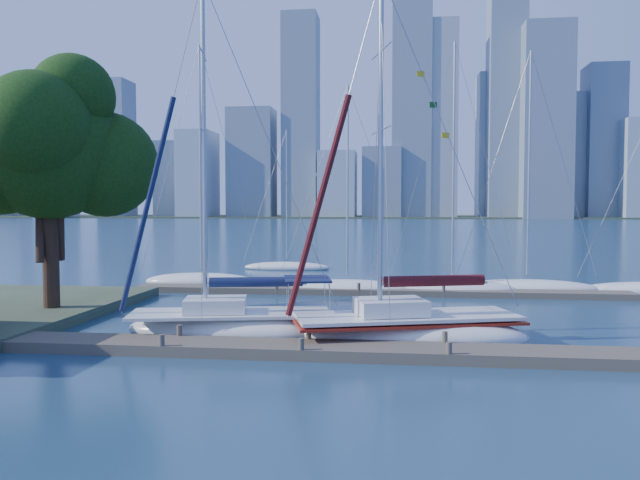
# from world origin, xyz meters

# --- Properties ---
(ground) EXTENTS (700.00, 700.00, 0.00)m
(ground) POSITION_xyz_m (0.00, 0.00, 0.00)
(ground) COLOR #162F48
(ground) RESTS_ON ground
(near_dock) EXTENTS (26.00, 2.00, 0.40)m
(near_dock) POSITION_xyz_m (0.00, 0.00, 0.20)
(near_dock) COLOR brown
(near_dock) RESTS_ON ground
(far_dock) EXTENTS (30.00, 1.80, 0.36)m
(far_dock) POSITION_xyz_m (2.00, 16.00, 0.18)
(far_dock) COLOR brown
(far_dock) RESTS_ON ground
(far_shore) EXTENTS (800.00, 100.00, 1.50)m
(far_shore) POSITION_xyz_m (0.00, 320.00, 0.00)
(far_shore) COLOR #38472D
(far_shore) RESTS_ON ground
(tree) EXTENTS (9.39, 8.56, 12.38)m
(tree) POSITION_xyz_m (-13.14, 6.01, 8.31)
(tree) COLOR black
(tree) RESTS_ON ground
(sailboat_navy) EXTENTS (9.14, 4.57, 14.98)m
(sailboat_navy) POSITION_xyz_m (-3.49, 2.76, 1.17)
(sailboat_navy) COLOR silver
(sailboat_navy) RESTS_ON ground
(sailboat_maroon) EXTENTS (9.83, 5.61, 14.77)m
(sailboat_maroon) POSITION_xyz_m (3.63, 2.61, 1.09)
(sailboat_maroon) COLOR silver
(sailboat_maroon) RESTS_ON ground
(bg_boat_0) EXTENTS (8.32, 4.62, 16.59)m
(bg_boat_0) POSITION_xyz_m (-9.99, 19.15, 0.32)
(bg_boat_0) COLOR silver
(bg_boat_0) RESTS_ON ground
(bg_boat_2) EXTENTS (8.72, 2.87, 13.20)m
(bg_boat_2) POSITION_xyz_m (0.19, 16.74, 0.27)
(bg_boat_2) COLOR silver
(bg_boat_2) RESTS_ON ground
(bg_boat_3) EXTENTS (8.35, 5.02, 15.73)m
(bg_boat_3) POSITION_xyz_m (6.65, 17.08, 0.31)
(bg_boat_3) COLOR silver
(bg_boat_3) RESTS_ON ground
(bg_boat_4) EXTENTS (9.32, 4.22, 15.28)m
(bg_boat_4) POSITION_xyz_m (11.33, 18.06, 0.29)
(bg_boat_4) COLOR silver
(bg_boat_4) RESTS_ON ground
(bg_boat_6) EXTENTS (7.62, 3.97, 12.13)m
(bg_boat_6) POSITION_xyz_m (-6.07, 30.36, 0.23)
(bg_boat_6) COLOR silver
(bg_boat_6) RESTS_ON ground
(skyline) EXTENTS (501.92, 51.31, 117.21)m
(skyline) POSITION_xyz_m (23.14, 290.23, 36.52)
(skyline) COLOR #8297A8
(skyline) RESTS_ON ground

